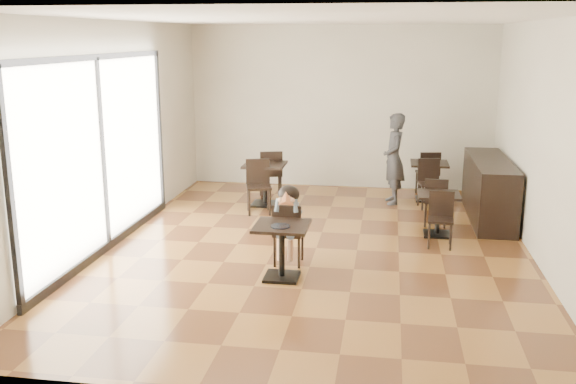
% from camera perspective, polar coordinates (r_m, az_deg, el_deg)
% --- Properties ---
extents(floor, '(6.00, 8.00, 0.01)m').
position_cam_1_polar(floor, '(9.28, 2.53, -5.00)').
color(floor, '#8F5E2B').
rests_on(floor, ground).
extents(ceiling, '(6.00, 8.00, 0.01)m').
position_cam_1_polar(ceiling, '(8.80, 2.76, 15.15)').
color(ceiling, white).
rests_on(ceiling, floor).
extents(wall_back, '(6.00, 0.01, 3.20)m').
position_cam_1_polar(wall_back, '(12.85, 4.66, 7.51)').
color(wall_back, beige).
rests_on(wall_back, floor).
extents(wall_front, '(6.00, 0.01, 3.20)m').
position_cam_1_polar(wall_front, '(5.03, -2.49, -2.15)').
color(wall_front, beige).
rests_on(wall_front, floor).
extents(wall_left, '(0.01, 8.00, 3.20)m').
position_cam_1_polar(wall_left, '(9.70, -15.33, 5.07)').
color(wall_left, beige).
rests_on(wall_left, floor).
extents(wall_right, '(0.01, 8.00, 3.20)m').
position_cam_1_polar(wall_right, '(9.08, 21.86, 4.01)').
color(wall_right, beige).
rests_on(wall_right, floor).
extents(storefront_window, '(0.04, 4.50, 2.60)m').
position_cam_1_polar(storefront_window, '(9.27, -16.34, 3.37)').
color(storefront_window, white).
rests_on(storefront_window, floor).
extents(child_table, '(0.67, 0.67, 0.71)m').
position_cam_1_polar(child_table, '(8.04, -0.56, -5.32)').
color(child_table, black).
rests_on(child_table, floor).
extents(child_chair, '(0.38, 0.38, 0.85)m').
position_cam_1_polar(child_chair, '(8.54, 0.05, -3.68)').
color(child_chair, black).
rests_on(child_chair, floor).
extents(child, '(0.38, 0.53, 1.07)m').
position_cam_1_polar(child, '(8.51, 0.05, -2.97)').
color(child, slate).
rests_on(child, child_chair).
extents(plate, '(0.24, 0.24, 0.01)m').
position_cam_1_polar(plate, '(7.84, -0.69, -3.07)').
color(plate, black).
rests_on(plate, child_table).
extents(pizza_slice, '(0.25, 0.19, 0.06)m').
position_cam_1_polar(pizza_slice, '(8.22, -0.15, -0.74)').
color(pizza_slice, '#E9D27B').
rests_on(pizza_slice, child).
extents(adult_patron, '(0.50, 0.66, 1.64)m').
position_cam_1_polar(adult_patron, '(11.73, 9.40, 2.93)').
color(adult_patron, '#343438').
rests_on(adult_patron, floor).
extents(cafe_table_mid, '(0.67, 0.67, 0.66)m').
position_cam_1_polar(cafe_table_mid, '(10.03, 13.18, -1.96)').
color(cafe_table_mid, black).
rests_on(cafe_table_mid, floor).
extents(cafe_table_left, '(0.89, 0.89, 0.76)m').
position_cam_1_polar(cafe_table_left, '(11.52, -2.06, 0.68)').
color(cafe_table_left, black).
rests_on(cafe_table_left, floor).
extents(cafe_table_back, '(0.79, 0.79, 0.72)m').
position_cam_1_polar(cafe_table_back, '(12.14, 12.38, 0.92)').
color(cafe_table_back, black).
rests_on(cafe_table_back, floor).
extents(chair_mid_a, '(0.38, 0.38, 0.79)m').
position_cam_1_polar(chair_mid_a, '(10.54, 13.00, -0.81)').
color(chair_mid_a, black).
rests_on(chair_mid_a, floor).
extents(chair_mid_b, '(0.38, 0.38, 0.79)m').
position_cam_1_polar(chair_mid_b, '(9.48, 13.42, -2.45)').
color(chair_mid_b, black).
rests_on(chair_mid_b, floor).
extents(chair_left_a, '(0.51, 0.51, 0.92)m').
position_cam_1_polar(chair_left_a, '(12.03, -1.57, 1.62)').
color(chair_left_a, black).
rests_on(chair_left_a, floor).
extents(chair_left_b, '(0.51, 0.51, 0.92)m').
position_cam_1_polar(chair_left_b, '(10.98, -2.62, 0.43)').
color(chair_left_b, black).
rests_on(chair_left_b, floor).
extents(chair_back_a, '(0.45, 0.45, 0.86)m').
position_cam_1_polar(chair_back_a, '(12.52, 12.29, 1.66)').
color(chair_back_a, black).
rests_on(chair_back_a, floor).
extents(chair_back_b, '(0.45, 0.45, 0.86)m').
position_cam_1_polar(chair_back_b, '(11.59, 12.54, 0.68)').
color(chair_back_b, black).
rests_on(chair_back_b, floor).
extents(service_counter, '(0.60, 2.40, 1.00)m').
position_cam_1_polar(service_counter, '(11.15, 17.43, 0.23)').
color(service_counter, black).
rests_on(service_counter, floor).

